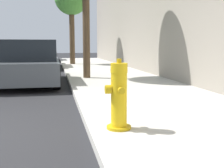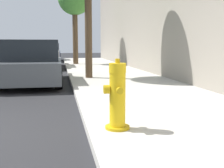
{
  "view_description": "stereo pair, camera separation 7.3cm",
  "coord_description": "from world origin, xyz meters",
  "px_view_note": "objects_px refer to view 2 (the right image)",
  "views": [
    {
      "loc": [
        1.34,
        -3.58,
        1.18
      ],
      "look_at": [
        2.28,
        1.03,
        0.53
      ],
      "focal_mm": 45.0,
      "sensor_mm": 36.0,
      "label": 1
    },
    {
      "loc": [
        1.41,
        -3.59,
        1.18
      ],
      "look_at": [
        2.28,
        1.03,
        0.53
      ],
      "focal_mm": 45.0,
      "sensor_mm": 36.0,
      "label": 2
    }
  ],
  "objects_px": {
    "parked_car_far": "(48,53)",
    "parked_car_mid": "(42,55)",
    "fire_hydrant": "(117,97)",
    "street_tree_far": "(75,0)",
    "parked_car_near": "(32,63)"
  },
  "relations": [
    {
      "from": "parked_car_far",
      "to": "fire_hydrant",
      "type": "bearing_deg",
      "value": -85.21
    },
    {
      "from": "street_tree_far",
      "to": "fire_hydrant",
      "type": "bearing_deg",
      "value": -90.99
    },
    {
      "from": "parked_car_near",
      "to": "parked_car_far",
      "type": "xyz_separation_m",
      "value": [
        0.03,
        12.5,
        0.01
      ]
    },
    {
      "from": "parked_car_near",
      "to": "parked_car_mid",
      "type": "distance_m",
      "value": 6.23
    },
    {
      "from": "parked_car_mid",
      "to": "parked_car_far",
      "type": "height_order",
      "value": "parked_car_mid"
    },
    {
      "from": "fire_hydrant",
      "to": "parked_car_far",
      "type": "distance_m",
      "value": 18.02
    },
    {
      "from": "fire_hydrant",
      "to": "street_tree_far",
      "type": "xyz_separation_m",
      "value": [
        0.22,
        12.83,
        3.18
      ]
    },
    {
      "from": "fire_hydrant",
      "to": "parked_car_far",
      "type": "relative_size",
      "value": 0.21
    },
    {
      "from": "parked_car_mid",
      "to": "parked_car_far",
      "type": "bearing_deg",
      "value": 89.39
    },
    {
      "from": "fire_hydrant",
      "to": "parked_car_near",
      "type": "bearing_deg",
      "value": 105.69
    },
    {
      "from": "fire_hydrant",
      "to": "parked_car_mid",
      "type": "distance_m",
      "value": 11.79
    },
    {
      "from": "fire_hydrant",
      "to": "parked_car_mid",
      "type": "bearing_deg",
      "value": 97.66
    },
    {
      "from": "parked_car_mid",
      "to": "parked_car_far",
      "type": "distance_m",
      "value": 6.27
    },
    {
      "from": "parked_car_near",
      "to": "parked_car_far",
      "type": "bearing_deg",
      "value": 89.88
    },
    {
      "from": "parked_car_far",
      "to": "parked_car_mid",
      "type": "bearing_deg",
      "value": -90.61
    }
  ]
}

